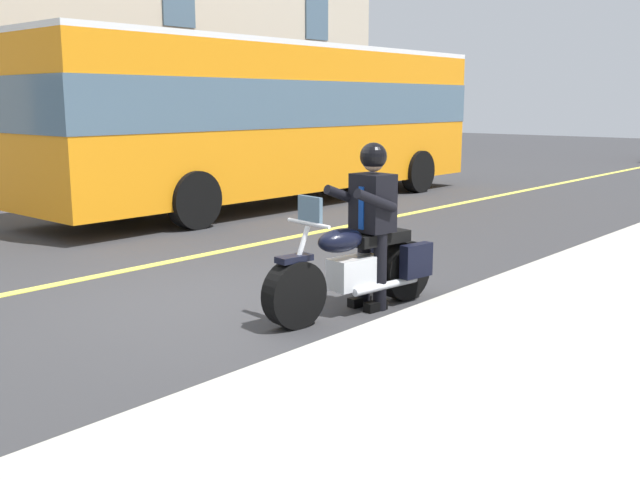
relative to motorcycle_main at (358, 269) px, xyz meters
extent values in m
plane|color=#333335|center=(0.81, -1.38, -0.45)|extent=(80.00, 80.00, 0.00)
cube|color=#E5DB4C|center=(0.81, -3.38, -0.45)|extent=(60.00, 0.16, 0.01)
cylinder|color=black|center=(0.84, -0.11, -0.12)|extent=(0.68, 0.29, 0.66)
cylinder|color=black|center=(-0.70, 0.09, -0.12)|extent=(0.68, 0.29, 0.66)
cube|color=silver|center=(0.04, -0.01, -0.03)|extent=(0.59, 0.35, 0.32)
ellipsoid|color=black|center=(0.24, -0.04, 0.33)|extent=(0.59, 0.35, 0.24)
cube|color=black|center=(-0.30, 0.04, 0.29)|extent=(0.73, 0.37, 0.12)
cube|color=black|center=(-0.62, 0.30, 0.03)|extent=(0.41, 0.17, 0.36)
cube|color=black|center=(-0.68, -0.13, 0.03)|extent=(0.41, 0.17, 0.36)
cylinder|color=silver|center=(0.82, -0.11, 0.15)|extent=(0.35, 0.10, 0.76)
cylinder|color=silver|center=(0.66, -0.09, 0.55)|extent=(0.11, 0.60, 0.04)
cube|color=black|center=(0.84, -0.11, 0.23)|extent=(0.38, 0.21, 0.06)
cylinder|color=silver|center=(-0.23, 0.19, -0.19)|extent=(0.90, 0.20, 0.08)
cube|color=slate|center=(0.64, -0.09, 0.67)|extent=(0.08, 0.32, 0.28)
cylinder|color=black|center=(-0.19, 0.14, -0.03)|extent=(0.14, 0.14, 0.84)
cube|color=black|center=(-0.13, 0.14, -0.40)|extent=(0.27, 0.14, 0.10)
cylinder|color=black|center=(-0.22, -0.09, -0.03)|extent=(0.14, 0.14, 0.84)
cube|color=black|center=(-0.16, -0.10, -0.40)|extent=(0.27, 0.14, 0.10)
cube|color=black|center=(-0.20, 0.02, 0.67)|extent=(0.37, 0.44, 0.60)
cube|color=navy|center=(-0.04, 0.00, 0.63)|extent=(0.03, 0.07, 0.44)
cylinder|color=black|center=(0.00, 0.22, 0.73)|extent=(0.56, 0.17, 0.28)
cylinder|color=black|center=(-0.05, -0.22, 0.73)|extent=(0.56, 0.17, 0.28)
sphere|color=tan|center=(-0.20, 0.02, 1.10)|extent=(0.22, 0.22, 0.22)
sphere|color=black|center=(-0.20, 0.02, 1.15)|extent=(0.28, 0.28, 0.28)
cube|color=orange|center=(-5.24, -6.38, 1.32)|extent=(11.00, 2.50, 2.85)
cube|color=slate|center=(-5.24, -6.38, 1.65)|extent=(11.04, 2.52, 0.90)
cube|color=slate|center=(-10.74, -6.38, 1.55)|extent=(0.06, 2.40, 1.90)
cube|color=white|center=(-5.24, -6.38, 2.80)|extent=(11.00, 2.50, 0.10)
cylinder|color=black|center=(-8.84, -7.58, 0.05)|extent=(1.00, 0.30, 1.00)
cylinder|color=black|center=(-8.84, -5.18, 0.05)|extent=(1.00, 0.30, 1.00)
cylinder|color=black|center=(-2.04, -7.58, 0.05)|extent=(1.00, 0.30, 1.00)
cylinder|color=black|center=(-2.04, -5.18, 0.05)|extent=(1.00, 0.30, 1.00)
cube|color=slate|center=(-13.27, -12.35, 1.55)|extent=(1.10, 0.06, 1.60)
cube|color=slate|center=(-7.47, -12.35, 1.55)|extent=(1.10, 0.06, 1.60)
cube|color=slate|center=(-13.27, -12.35, 4.55)|extent=(1.10, 0.06, 1.60)
camera|label=1|loc=(5.74, 4.53, 1.70)|focal=40.77mm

